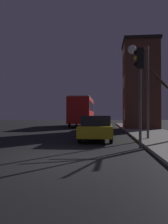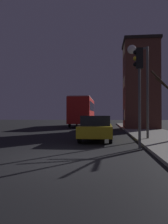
{
  "view_description": "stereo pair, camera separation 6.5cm",
  "coord_description": "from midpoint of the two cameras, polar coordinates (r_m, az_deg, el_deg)",
  "views": [
    {
      "loc": [
        1.48,
        -7.22,
        1.48
      ],
      "look_at": [
        -0.26,
        10.67,
        1.73
      ],
      "focal_mm": 35.0,
      "sensor_mm": 36.0,
      "label": 1
    },
    {
      "loc": [
        1.54,
        -7.21,
        1.48
      ],
      "look_at": [
        -0.26,
        10.67,
        1.73
      ],
      "focal_mm": 35.0,
      "sensor_mm": 36.0,
      "label": 2
    }
  ],
  "objects": [
    {
      "name": "car_near_lane",
      "position": [
        12.9,
        3.14,
        -4.04
      ],
      "size": [
        1.8,
        4.57,
        1.45
      ],
      "color": "olive",
      "rests_on": "ground"
    },
    {
      "name": "streetlamp",
      "position": [
        13.52,
        13.95,
        11.38
      ],
      "size": [
        1.23,
        0.53,
        5.51
      ],
      "color": "#4C4C4C",
      "rests_on": "sidewalk"
    },
    {
      "name": "ground_plane",
      "position": [
        7.52,
        -6.31,
        -12.15
      ],
      "size": [
        120.0,
        120.0,
        0.0
      ],
      "primitive_type": "plane",
      "color": "black"
    },
    {
      "name": "car_mid_lane",
      "position": [
        22.47,
        4.02,
        -2.69
      ],
      "size": [
        1.8,
        3.81,
        1.41
      ],
      "color": "beige",
      "rests_on": "ground"
    },
    {
      "name": "bus",
      "position": [
        28.96,
        -0.54,
        0.6
      ],
      "size": [
        2.6,
        9.61,
        3.69
      ],
      "color": "red",
      "rests_on": "ground"
    },
    {
      "name": "brick_building",
      "position": [
        24.0,
        14.4,
        7.01
      ],
      "size": [
        3.66,
        3.87,
        9.19
      ],
      "color": "brown",
      "rests_on": "sidewalk"
    },
    {
      "name": "traffic_light",
      "position": [
        10.13,
        14.07,
        8.97
      ],
      "size": [
        0.43,
        0.24,
        4.46
      ],
      "color": "#4C4C4C",
      "rests_on": "ground"
    }
  ]
}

